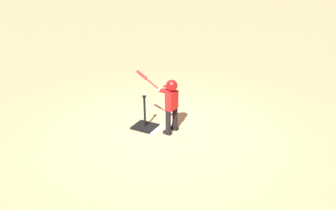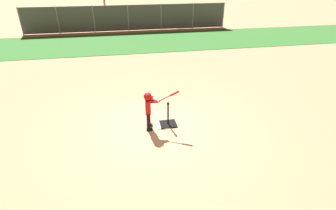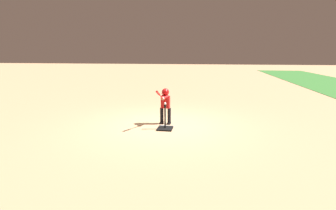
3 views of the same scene
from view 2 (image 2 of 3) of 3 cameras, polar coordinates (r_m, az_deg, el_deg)
The scene contains 10 objects.
ground_plane at distance 7.98m, azimuth -2.70°, elevation -4.99°, with size 90.00×90.00×0.00m, color tan.
grass_outfield_strip at distance 17.71m, azimuth -7.79°, elevation 13.39°, with size 56.00×5.39×0.02m, color #33702D.
backstop_fence at distance 21.02m, azimuth -8.66°, elevation 18.35°, with size 15.24×0.08×1.91m.
home_plate at distance 8.09m, azimuth -0.91°, elevation -4.34°, with size 0.44×0.44×0.02m, color white.
batting_tee at distance 8.08m, azimuth 0.01°, elevation -3.74°, with size 0.50×0.45×0.76m.
batter_child at distance 7.60m, azimuth -4.09°, elevation -0.25°, with size 1.02×0.38×1.23m.
baseball at distance 7.74m, azimuth 0.01°, elevation 0.73°, with size 0.07×0.07×0.07m, color white.
bleachers_center at distance 23.92m, azimuth -25.25°, elevation 15.94°, with size 2.89×1.72×0.95m.
bleachers_left_center at distance 23.39m, azimuth -8.13°, elevation 17.96°, with size 3.85×2.05×0.95m.
bleachers_right_center at distance 23.78m, azimuth 5.77°, elevation 18.18°, with size 4.06×2.01×0.89m.
Camera 2 is at (-0.89, -6.66, 4.30)m, focal length 28.00 mm.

